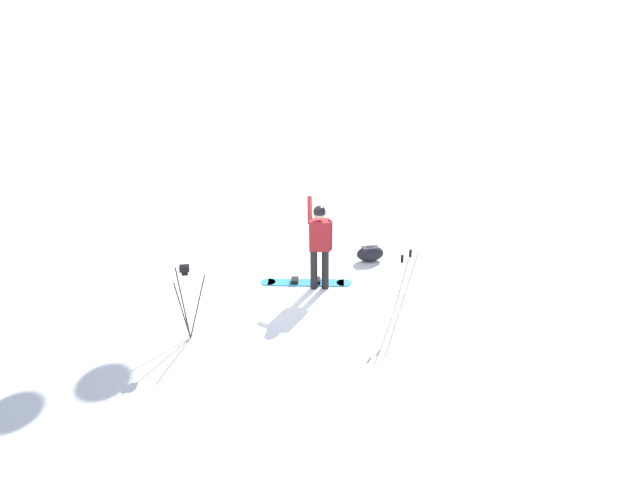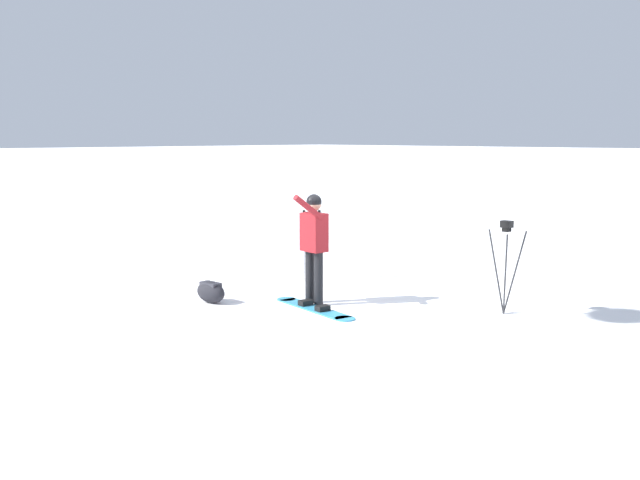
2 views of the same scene
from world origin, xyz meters
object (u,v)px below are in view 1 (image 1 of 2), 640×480
Objects in this scene: camera_tripod at (186,287)px; ski_poles at (405,275)px; snowboard at (306,282)px; snowboarder at (320,239)px; gear_bag_large at (370,253)px.

camera_tripod is 3.81m from ski_poles.
snowboard is 1.41× the size of ski_poles.
snowboarder is 1.38× the size of ski_poles.
snowboard is 3.03× the size of gear_bag_large.
snowboarder is 1.09m from snowboard.
gear_bag_large is 0.47× the size of ski_poles.
snowboard is at bearing -133.99° from snowboarder.
snowboarder is 1.89m from ski_poles.
snowboard is at bearing -60.07° from gear_bag_large.
snowboarder is 1.26× the size of camera_tripod.
camera_tripod is at bearing -54.23° from gear_bag_large.
snowboard is (-0.24, -0.24, -1.04)m from snowboarder.
snowboarder is 0.98× the size of snowboard.
ski_poles is at bearing 46.36° from snowboarder.
camera_tripod reaches higher than gear_bag_large.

